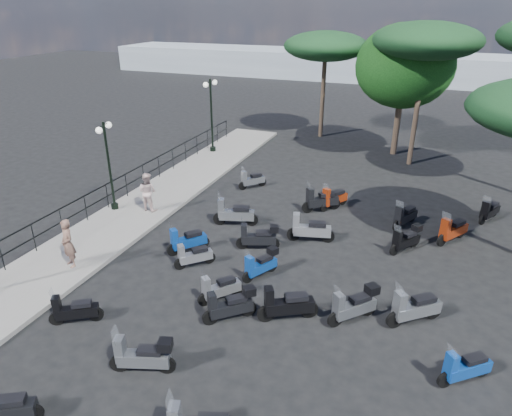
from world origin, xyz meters
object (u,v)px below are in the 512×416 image
(scooter_16, at_px, (334,199))
(scooter_25, at_px, (406,240))
(scooter_5, at_px, (252,180))
(scooter_24, at_px, (414,308))
(scooter_1, at_px, (74,311))
(scooter_11, at_px, (321,201))
(scooter_3, at_px, (187,241))
(scooter_15, at_px, (258,237))
(scooter_0, at_px, (1,409))
(scooter_7, at_px, (143,356))
(scooter_9, at_px, (261,265))
(scooter_8, at_px, (220,289))
(lamp_post_1, at_px, (109,161))
(lamp_post_2, at_px, (211,111))
(pine_2, at_px, (326,46))
(scooter_18, at_px, (354,306))
(scooter_4, at_px, (234,214))
(broadleaf_tree, at_px, (404,66))
(scooter_2, at_px, (194,256))
(scooter_14, at_px, (230,306))
(pedestrian_far, at_px, (148,192))
(scooter_26, at_px, (489,211))
(scooter_21, at_px, (452,230))
(pine_0, at_px, (427,41))
(scooter_10, at_px, (310,229))
(scooter_19, at_px, (286,305))
(scooter_23, at_px, (465,368))
(woman, at_px, (68,243))

(scooter_16, distance_m, scooter_25, 4.33)
(scooter_5, distance_m, scooter_24, 11.35)
(scooter_1, bearing_deg, scooter_11, -56.64)
(scooter_3, distance_m, scooter_5, 6.70)
(scooter_11, bearing_deg, scooter_15, 123.60)
(scooter_0, height_order, scooter_15, scooter_15)
(scooter_16, bearing_deg, scooter_7, 109.92)
(scooter_0, height_order, scooter_9, scooter_0)
(scooter_8, bearing_deg, scooter_25, -94.57)
(lamp_post_1, height_order, scooter_5, lamp_post_1)
(lamp_post_2, relative_size, pine_2, 0.63)
(lamp_post_1, distance_m, scooter_8, 8.45)
(scooter_0, xyz_separation_m, scooter_18, (6.40, 6.33, 0.06))
(scooter_4, bearing_deg, broadleaf_tree, -39.60)
(lamp_post_1, height_order, scooter_1, lamp_post_1)
(scooter_11, relative_size, scooter_15, 0.95)
(scooter_0, height_order, scooter_2, scooter_0)
(scooter_15, xyz_separation_m, scooter_16, (1.77, 4.64, -0.03))
(scooter_14, xyz_separation_m, scooter_24, (4.90, 1.76, 0.01))
(pedestrian_far, distance_m, scooter_4, 3.97)
(scooter_4, relative_size, pine_2, 0.27)
(scooter_3, distance_m, scooter_26, 12.51)
(scooter_1, bearing_deg, scooter_14, -98.61)
(scooter_0, distance_m, scooter_7, 3.11)
(scooter_21, bearing_deg, scooter_25, 74.66)
(scooter_5, distance_m, scooter_26, 10.58)
(scooter_11, height_order, pine_0, pine_0)
(scooter_8, distance_m, scooter_10, 4.94)
(scooter_9, distance_m, pine_2, 18.66)
(scooter_4, xyz_separation_m, pine_0, (6.07, 10.69, 6.05))
(scooter_19, height_order, pine_0, pine_0)
(pedestrian_far, relative_size, scooter_23, 1.35)
(lamp_post_1, height_order, scooter_9, lamp_post_1)
(woman, relative_size, scooter_4, 0.95)
(scooter_2, xyz_separation_m, scooter_15, (1.64, 1.95, 0.08))
(scooter_5, distance_m, scooter_16, 4.35)
(scooter_7, xyz_separation_m, broadleaf_tree, (3.82, 20.61, 4.59))
(scooter_7, relative_size, scooter_25, 1.21)
(pedestrian_far, distance_m, scooter_9, 6.98)
(scooter_26, relative_size, pine_0, 0.19)
(scooter_0, height_order, scooter_26, scooter_0)
(scooter_7, xyz_separation_m, scooter_16, (2.19, 11.43, -0.04))
(scooter_2, distance_m, broadleaf_tree, 17.20)
(scooter_4, height_order, scooter_24, scooter_4)
(scooter_25, xyz_separation_m, pine_0, (-0.63, 10.34, 6.10))
(pine_2, bearing_deg, scooter_19, -78.77)
(scooter_11, distance_m, scooter_16, 0.70)
(broadleaf_tree, distance_m, pine_2, 5.55)
(scooter_8, height_order, broadleaf_tree, broadleaf_tree)
(lamp_post_2, height_order, pedestrian_far, lamp_post_2)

